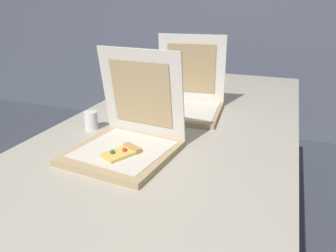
{
  "coord_description": "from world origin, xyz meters",
  "views": [
    {
      "loc": [
        0.42,
        -0.61,
        1.26
      ],
      "look_at": [
        0.02,
        0.45,
        0.82
      ],
      "focal_mm": 34.52,
      "sensor_mm": 36.0,
      "label": 1
    }
  ],
  "objects_px": {
    "pizza_box_front": "(127,139)",
    "pizza_box_middle": "(186,101)",
    "table": "(177,135)",
    "cup_white_mid": "(115,103)",
    "cup_white_near_center": "(91,120)"
  },
  "relations": [
    {
      "from": "pizza_box_front",
      "to": "pizza_box_middle",
      "type": "bearing_deg",
      "value": 88.97
    },
    {
      "from": "table",
      "to": "pizza_box_middle",
      "type": "bearing_deg",
      "value": 96.96
    },
    {
      "from": "cup_white_mid",
      "to": "pizza_box_middle",
      "type": "bearing_deg",
      "value": 18.14
    },
    {
      "from": "table",
      "to": "pizza_box_front",
      "type": "bearing_deg",
      "value": -104.22
    },
    {
      "from": "pizza_box_front",
      "to": "pizza_box_middle",
      "type": "relative_size",
      "value": 1.01
    },
    {
      "from": "pizza_box_middle",
      "to": "cup_white_mid",
      "type": "distance_m",
      "value": 0.34
    },
    {
      "from": "table",
      "to": "pizza_box_front",
      "type": "height_order",
      "value": "pizza_box_front"
    },
    {
      "from": "table",
      "to": "pizza_box_front",
      "type": "distance_m",
      "value": 0.34
    },
    {
      "from": "pizza_box_front",
      "to": "cup_white_mid",
      "type": "distance_m",
      "value": 0.47
    },
    {
      "from": "pizza_box_middle",
      "to": "table",
      "type": "bearing_deg",
      "value": -88.09
    },
    {
      "from": "pizza_box_middle",
      "to": "cup_white_near_center",
      "type": "relative_size",
      "value": 4.86
    },
    {
      "from": "pizza_box_front",
      "to": "pizza_box_middle",
      "type": "height_order",
      "value": "pizza_box_middle"
    },
    {
      "from": "table",
      "to": "cup_white_near_center",
      "type": "bearing_deg",
      "value": -152.54
    },
    {
      "from": "table",
      "to": "cup_white_near_center",
      "type": "height_order",
      "value": "cup_white_near_center"
    },
    {
      "from": "cup_white_near_center",
      "to": "pizza_box_middle",
      "type": "bearing_deg",
      "value": 49.57
    }
  ]
}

